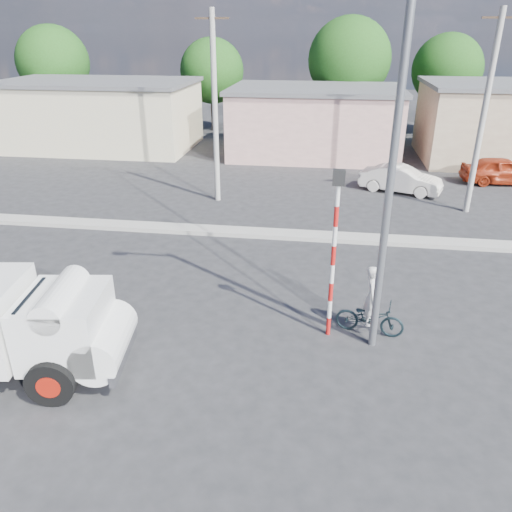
# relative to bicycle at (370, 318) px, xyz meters

# --- Properties ---
(ground_plane) EXTENTS (120.00, 120.00, 0.00)m
(ground_plane) POSITION_rel_bicycle_xyz_m (-4.24, -1.71, -0.46)
(ground_plane) COLOR #28282A
(ground_plane) RESTS_ON ground
(median) EXTENTS (40.00, 0.80, 0.16)m
(median) POSITION_rel_bicycle_xyz_m (-4.24, 6.29, -0.38)
(median) COLOR #99968E
(median) RESTS_ON ground
(bicycle) EXTENTS (1.82, 0.89, 0.91)m
(bicycle) POSITION_rel_bicycle_xyz_m (0.00, 0.00, 0.00)
(bicycle) COLOR black
(bicycle) RESTS_ON ground
(cyclist) EXTENTS (0.48, 0.64, 1.61)m
(cyclist) POSITION_rel_bicycle_xyz_m (0.00, 0.00, 0.35)
(cyclist) COLOR silver
(cyclist) RESTS_ON ground
(car_cream) EXTENTS (4.04, 2.54, 1.26)m
(car_cream) POSITION_rel_bicycle_xyz_m (2.22, 12.75, 0.17)
(car_cream) COLOR silver
(car_cream) RESTS_ON ground
(car_red) EXTENTS (4.05, 1.82, 1.35)m
(car_red) POSITION_rel_bicycle_xyz_m (7.48, 14.96, 0.22)
(car_red) COLOR #A12D12
(car_red) RESTS_ON ground
(traffic_pole) EXTENTS (0.28, 0.18, 4.36)m
(traffic_pole) POSITION_rel_bicycle_xyz_m (-1.04, -0.21, 2.14)
(traffic_pole) COLOR red
(traffic_pole) RESTS_ON ground
(streetlight) EXTENTS (2.34, 0.22, 9.00)m
(streetlight) POSITION_rel_bicycle_xyz_m (-0.10, -0.51, 4.51)
(streetlight) COLOR slate
(streetlight) RESTS_ON ground
(building_row) EXTENTS (37.80, 7.30, 4.44)m
(building_row) POSITION_rel_bicycle_xyz_m (-3.14, 20.29, 1.68)
(building_row) COLOR beige
(building_row) RESTS_ON ground
(tree_row) EXTENTS (51.24, 7.43, 8.42)m
(tree_row) POSITION_rel_bicycle_xyz_m (3.21, 26.82, 4.50)
(tree_row) COLOR #38281E
(tree_row) RESTS_ON ground
(utility_poles) EXTENTS (35.40, 0.24, 8.00)m
(utility_poles) POSITION_rel_bicycle_xyz_m (-0.99, 10.29, 3.61)
(utility_poles) COLOR #99968E
(utility_poles) RESTS_ON ground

